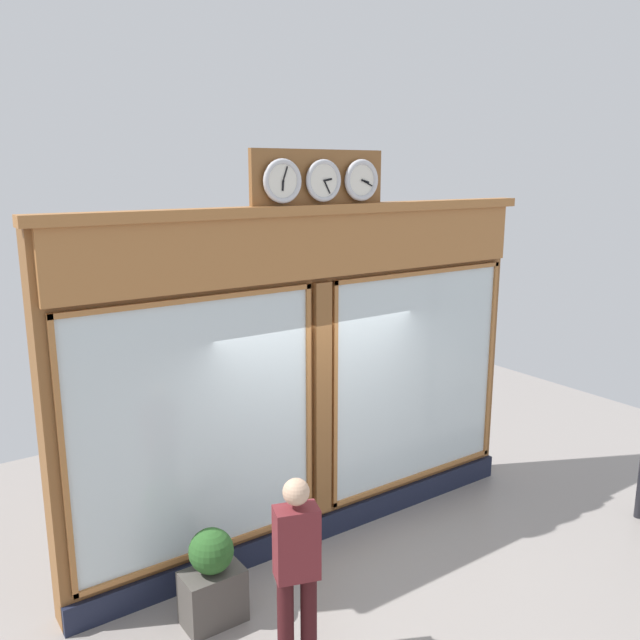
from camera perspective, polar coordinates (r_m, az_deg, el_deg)
shop_facade at (r=7.20m, az=-0.57°, el=-4.81°), size 5.75×0.42×4.29m
pedestrian at (r=5.76m, az=-2.03°, el=-20.38°), size 0.41×0.32×1.69m
planter_box at (r=6.64m, az=-9.24°, el=-22.53°), size 0.56×0.36×0.52m
planter_shrub at (r=6.38m, az=-9.39°, el=-19.11°), size 0.41×0.41×0.41m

